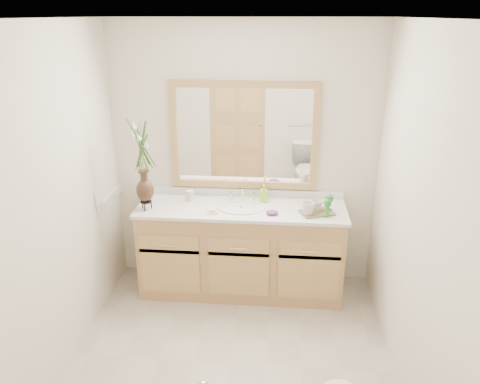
# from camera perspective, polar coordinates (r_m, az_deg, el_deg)

# --- Properties ---
(floor) EXTENTS (2.60, 2.60, 0.00)m
(floor) POSITION_cam_1_polar(r_m,az_deg,el_deg) (3.69, -1.28, -20.10)
(floor) COLOR #B9AF9E
(floor) RESTS_ON ground
(ceiling) EXTENTS (2.40, 2.60, 0.02)m
(ceiling) POSITION_cam_1_polar(r_m,az_deg,el_deg) (2.79, -1.70, 20.42)
(ceiling) COLOR white
(ceiling) RESTS_ON wall_back
(wall_back) EXTENTS (2.40, 0.02, 2.40)m
(wall_back) POSITION_cam_1_polar(r_m,az_deg,el_deg) (4.26, 0.49, 4.22)
(wall_back) COLOR silver
(wall_back) RESTS_ON floor
(wall_front) EXTENTS (2.40, 0.02, 2.40)m
(wall_front) POSITION_cam_1_polar(r_m,az_deg,el_deg) (1.94, -5.99, -18.38)
(wall_front) COLOR silver
(wall_front) RESTS_ON floor
(wall_left) EXTENTS (0.02, 2.60, 2.40)m
(wall_left) POSITION_cam_1_polar(r_m,az_deg,el_deg) (3.39, -22.08, -1.88)
(wall_left) COLOR silver
(wall_left) RESTS_ON floor
(wall_right) EXTENTS (0.02, 2.60, 2.40)m
(wall_right) POSITION_cam_1_polar(r_m,az_deg,el_deg) (3.15, 20.81, -3.39)
(wall_right) COLOR silver
(wall_right) RESTS_ON floor
(vanity) EXTENTS (1.80, 0.55, 0.80)m
(vanity) POSITION_cam_1_polar(r_m,az_deg,el_deg) (4.30, 0.16, -7.14)
(vanity) COLOR tan
(vanity) RESTS_ON floor
(counter) EXTENTS (1.84, 0.57, 0.03)m
(counter) POSITION_cam_1_polar(r_m,az_deg,el_deg) (4.12, 0.16, -2.05)
(counter) COLOR silver
(counter) RESTS_ON vanity
(sink) EXTENTS (0.38, 0.34, 0.23)m
(sink) POSITION_cam_1_polar(r_m,az_deg,el_deg) (4.12, 0.14, -2.64)
(sink) COLOR white
(sink) RESTS_ON counter
(mirror) EXTENTS (1.32, 0.04, 0.97)m
(mirror) POSITION_cam_1_polar(r_m,az_deg,el_deg) (4.18, 0.48, 6.83)
(mirror) COLOR white
(mirror) RESTS_ON wall_back
(switch_plate) EXTENTS (0.02, 0.12, 0.12)m
(switch_plate) POSITION_cam_1_polar(r_m,az_deg,el_deg) (4.10, -16.88, -0.63)
(switch_plate) COLOR white
(switch_plate) RESTS_ON wall_left
(door) EXTENTS (0.80, 0.03, 2.00)m
(door) POSITION_cam_1_polar(r_m,az_deg,el_deg) (2.15, -14.16, -21.39)
(door) COLOR tan
(door) RESTS_ON floor
(flower_vase) EXTENTS (0.18, 0.18, 0.73)m
(flower_vase) POSITION_cam_1_polar(r_m,az_deg,el_deg) (3.99, -11.83, 4.53)
(flower_vase) COLOR black
(flower_vase) RESTS_ON counter
(tumbler) EXTENTS (0.07, 0.07, 0.09)m
(tumbler) POSITION_cam_1_polar(r_m,az_deg,el_deg) (4.27, -6.13, -0.43)
(tumbler) COLOR beige
(tumbler) RESTS_ON counter
(soap_dish) EXTENTS (0.10, 0.10, 0.03)m
(soap_dish) POSITION_cam_1_polar(r_m,az_deg,el_deg) (4.00, -3.35, -2.43)
(soap_dish) COLOR beige
(soap_dish) RESTS_ON counter
(soap_bottle) EXTENTS (0.07, 0.07, 0.14)m
(soap_bottle) POSITION_cam_1_polar(r_m,az_deg,el_deg) (4.23, 2.91, -0.21)
(soap_bottle) COLOR #9CD732
(soap_bottle) RESTS_ON counter
(purple_dish) EXTENTS (0.12, 0.10, 0.04)m
(purple_dish) POSITION_cam_1_polar(r_m,az_deg,el_deg) (3.97, 3.94, -2.51)
(purple_dish) COLOR #632673
(purple_dish) RESTS_ON counter
(tray) EXTENTS (0.32, 0.27, 0.01)m
(tray) POSITION_cam_1_polar(r_m,az_deg,el_deg) (4.04, 9.32, -2.49)
(tray) COLOR brown
(tray) RESTS_ON counter
(mug_left) EXTENTS (0.12, 0.11, 0.11)m
(mug_left) POSITION_cam_1_polar(r_m,az_deg,el_deg) (3.96, 8.34, -1.94)
(mug_left) COLOR beige
(mug_left) RESTS_ON tray
(mug_right) EXTENTS (0.10, 0.09, 0.10)m
(mug_right) POSITION_cam_1_polar(r_m,az_deg,el_deg) (4.05, 9.36, -1.60)
(mug_right) COLOR beige
(mug_right) RESTS_ON tray
(goblet_front) EXTENTS (0.07, 0.07, 0.15)m
(goblet_front) POSITION_cam_1_polar(r_m,az_deg,el_deg) (3.95, 10.63, -1.46)
(goblet_front) COLOR #277629
(goblet_front) RESTS_ON tray
(goblet_back) EXTENTS (0.06, 0.06, 0.14)m
(goblet_back) POSITION_cam_1_polar(r_m,az_deg,el_deg) (4.06, 10.85, -0.90)
(goblet_back) COLOR #277629
(goblet_back) RESTS_ON tray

